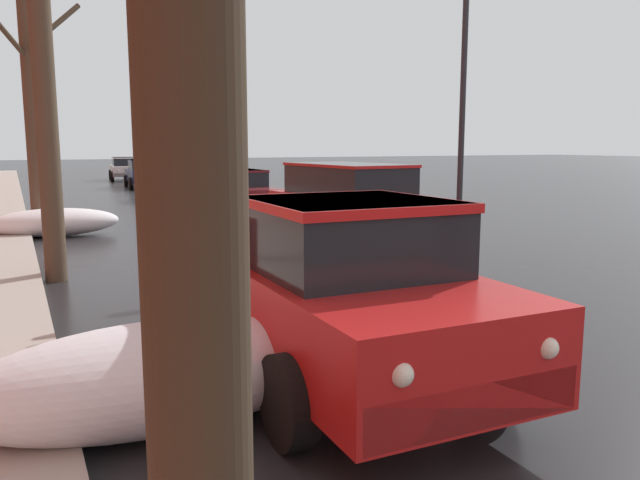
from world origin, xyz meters
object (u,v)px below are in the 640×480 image
bare_tree_second_along_sidewalk (46,89)px  sedan_green_parked_far_down_block (182,181)px  street_lamp_post (463,80)px  sedan_maroon_parked_kerbside_mid (238,190)px  sedan_darkblue_queued_behind_truck (146,173)px  sedan_white_at_far_intersection (126,168)px  pickup_truck_red_approaching_near_lane (321,283)px  bare_tree_mid_block (32,88)px  suv_red_parked_kerbside_close (348,202)px

bare_tree_second_along_sidewalk → sedan_green_parked_far_down_block: (5.59, 14.14, -2.36)m
bare_tree_second_along_sidewalk → street_lamp_post: (8.98, 0.78, 0.60)m
sedan_green_parked_far_down_block → street_lamp_post: size_ratio=0.58×
sedan_maroon_parked_kerbside_mid → sedan_darkblue_queued_behind_truck: size_ratio=0.93×
sedan_maroon_parked_kerbside_mid → sedan_white_at_far_intersection: 21.33m
pickup_truck_red_approaching_near_lane → sedan_darkblue_queued_behind_truck: 28.01m
bare_tree_mid_block → bare_tree_second_along_sidewalk: bearing=-90.1°
street_lamp_post → sedan_darkblue_queued_behind_truck: bearing=98.8°
suv_red_parked_kerbside_close → bare_tree_second_along_sidewalk: bearing=-171.2°
bare_tree_second_along_sidewalk → pickup_truck_red_approaching_near_lane: bare_tree_second_along_sidewalk is taller
sedan_darkblue_queued_behind_truck → sedan_white_at_far_intersection: 7.40m
pickup_truck_red_approaching_near_lane → sedan_maroon_parked_kerbside_mid: 14.37m
bare_tree_second_along_sidewalk → suv_red_parked_kerbside_close: size_ratio=1.46×
sedan_green_parked_far_down_block → pickup_truck_red_approaching_near_lane: bearing=-100.0°
suv_red_parked_kerbside_close → sedan_maroon_parked_kerbside_mid: suv_red_parked_kerbside_close is taller
pickup_truck_red_approaching_near_lane → sedan_maroon_parked_kerbside_mid: size_ratio=1.26×
bare_tree_mid_block → sedan_green_parked_far_down_block: bare_tree_mid_block is taller
sedan_white_at_far_intersection → sedan_green_parked_far_down_block: bearing=-90.9°
bare_tree_second_along_sidewalk → suv_red_parked_kerbside_close: 6.46m
pickup_truck_red_approaching_near_lane → sedan_darkblue_queued_behind_truck: pickup_truck_red_approaching_near_lane is taller
pickup_truck_red_approaching_near_lane → bare_tree_mid_block: bearing=100.3°
sedan_green_parked_far_down_block → sedan_white_at_far_intersection: same height
sedan_white_at_far_intersection → street_lamp_post: size_ratio=0.66×
sedan_white_at_far_intersection → street_lamp_post: bearing=-83.7°
suv_red_parked_kerbside_close → sedan_green_parked_far_down_block: (-0.44, 13.21, -0.24)m
bare_tree_second_along_sidewalk → sedan_darkblue_queued_behind_truck: size_ratio=1.48×
suv_red_parked_kerbside_close → street_lamp_post: (2.95, -0.15, 2.73)m
bare_tree_second_along_sidewalk → suv_red_parked_kerbside_close: bearing=8.8°
bare_tree_mid_block → sedan_darkblue_queued_behind_truck: size_ratio=1.56×
sedan_white_at_far_intersection → suv_red_parked_kerbside_close: bearing=-89.6°
pickup_truck_red_approaching_near_lane → sedan_white_at_far_intersection: pickup_truck_red_approaching_near_lane is taller
sedan_darkblue_queued_behind_truck → street_lamp_post: 21.81m
suv_red_parked_kerbside_close → street_lamp_post: street_lamp_post is taller
suv_red_parked_kerbside_close → sedan_maroon_parked_kerbside_mid: bearing=90.6°
bare_tree_second_along_sidewalk → sedan_white_at_far_intersection: 30.20m
bare_tree_mid_block → suv_red_parked_kerbside_close: 8.22m
bare_tree_second_along_sidewalk → sedan_white_at_far_intersection: (5.83, 29.54, -2.36)m
street_lamp_post → sedan_white_at_far_intersection: bearing=96.3°
bare_tree_second_along_sidewalk → bare_tree_mid_block: bare_tree_mid_block is taller
bare_tree_second_along_sidewalk → suv_red_parked_kerbside_close: (6.03, 0.93, -2.12)m
sedan_white_at_far_intersection → street_lamp_post: street_lamp_post is taller
suv_red_parked_kerbside_close → street_lamp_post: size_ratio=0.66×
sedan_green_parked_far_down_block → street_lamp_post: bearing=-75.7°
bare_tree_second_along_sidewalk → sedan_green_parked_far_down_block: bare_tree_second_along_sidewalk is taller
bare_tree_mid_block → sedan_white_at_far_intersection: bare_tree_mid_block is taller
bare_tree_mid_block → sedan_maroon_parked_kerbside_mid: bearing=21.3°
bare_tree_second_along_sidewalk → sedan_maroon_parked_kerbside_mid: size_ratio=1.59×
suv_red_parked_kerbside_close → sedan_green_parked_far_down_block: size_ratio=1.14×
pickup_truck_red_approaching_near_lane → sedan_white_at_far_intersection: bearing=84.0°
street_lamp_post → bare_tree_second_along_sidewalk: bearing=-175.0°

